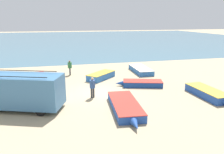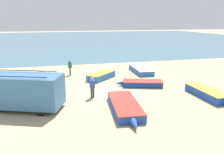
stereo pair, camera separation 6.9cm
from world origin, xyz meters
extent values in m
plane|color=tan|center=(0.00, 0.00, 0.00)|extent=(200.00, 200.00, 0.00)
cube|color=#477084|center=(0.00, 52.00, 0.00)|extent=(120.00, 80.00, 0.01)
cube|color=teal|center=(-5.52, -1.93, 1.30)|extent=(5.72, 3.76, 2.04)
cylinder|color=black|center=(-6.77, -0.52, 0.33)|extent=(0.69, 0.43, 0.65)
cylinder|color=black|center=(-4.27, -3.35, 0.33)|extent=(0.69, 0.43, 0.65)
cylinder|color=black|center=(-3.65, -1.64, 0.33)|extent=(0.69, 0.43, 0.65)
cylinder|color=black|center=(-5.79, -2.70, 2.44)|extent=(4.13, 1.53, 0.05)
cylinder|color=black|center=(-5.24, -1.17, 2.44)|extent=(4.13, 1.53, 0.05)
cube|color=navy|center=(4.15, 1.03, 0.24)|extent=(3.65, 2.22, 0.47)
cone|color=navy|center=(2.15, 1.61, 0.24)|extent=(0.85, 0.64, 0.45)
cube|color=#B22D23|center=(4.15, 1.03, 0.41)|extent=(0.53, 1.22, 0.05)
cube|color=#B22D23|center=(4.15, 1.03, 0.49)|extent=(3.69, 2.24, 0.04)
cube|color=#2D66AD|center=(1.00, 4.36, 0.29)|extent=(3.23, 3.17, 0.59)
cone|color=#2D66AD|center=(2.42, 5.72, 0.29)|extent=(0.90, 0.89, 0.56)
cube|color=gold|center=(1.00, 4.36, 0.52)|extent=(0.98, 1.01, 0.05)
cube|color=gold|center=(1.00, 4.36, 0.61)|extent=(3.26, 3.20, 0.04)
cube|color=#2D66AD|center=(-5.21, 4.57, 0.29)|extent=(1.26, 3.72, 0.57)
cone|color=#2D66AD|center=(-5.24, 6.83, 0.29)|extent=(0.56, 0.82, 0.54)
cube|color=#B22D23|center=(-5.21, 4.57, 0.51)|extent=(1.11, 0.22, 0.05)
cube|color=#B22D23|center=(-5.21, 4.57, 0.59)|extent=(1.27, 3.76, 0.04)
cube|color=#2D66AD|center=(5.90, 6.09, 0.26)|extent=(1.68, 4.20, 0.51)
cone|color=#2D66AD|center=(5.96, 8.63, 0.26)|extent=(0.51, 0.93, 0.49)
cube|color=silver|center=(5.90, 6.09, 0.45)|extent=(1.47, 0.23, 0.05)
cube|color=silver|center=(5.90, 6.09, 0.53)|extent=(1.70, 4.24, 0.04)
cube|color=#234CA3|center=(1.08, -3.62, 0.25)|extent=(2.02, 4.59, 0.49)
cone|color=#234CA3|center=(0.86, -6.33, 0.25)|extent=(0.55, 1.02, 0.47)
cube|color=#B22D23|center=(1.08, -3.62, 0.43)|extent=(1.54, 0.32, 0.05)
cube|color=#B22D23|center=(1.08, -3.62, 0.51)|extent=(2.04, 4.64, 0.04)
cube|color=#234CA3|center=(8.02, -2.72, 0.28)|extent=(1.58, 3.84, 0.57)
cube|color=gold|center=(8.02, -2.72, 0.50)|extent=(1.32, 0.25, 0.05)
cube|color=gold|center=(8.02, -2.72, 0.59)|extent=(1.59, 3.88, 0.04)
cylinder|color=#38383D|center=(-1.95, 6.56, 0.39)|extent=(0.15, 0.15, 0.78)
cylinder|color=#38383D|center=(-1.95, 6.72, 0.39)|extent=(0.15, 0.15, 0.78)
cylinder|color=#2D6B3D|center=(-1.95, 6.64, 1.08)|extent=(0.42, 0.42, 0.61)
sphere|color=#8C664C|center=(-1.95, 6.64, 1.50)|extent=(0.21, 0.21, 0.21)
cylinder|color=#38383D|center=(-0.58, -0.84, 0.39)|extent=(0.14, 0.14, 0.77)
cylinder|color=#38383D|center=(-0.74, -0.85, 0.39)|extent=(0.14, 0.14, 0.77)
cylinder|color=#335189|center=(-0.66, -0.85, 1.08)|extent=(0.42, 0.42, 0.61)
sphere|color=tan|center=(-0.66, -0.85, 1.49)|extent=(0.21, 0.21, 0.21)
camera|label=1|loc=(-2.94, -16.54, 5.81)|focal=35.00mm
camera|label=2|loc=(-2.87, -16.55, 5.81)|focal=35.00mm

